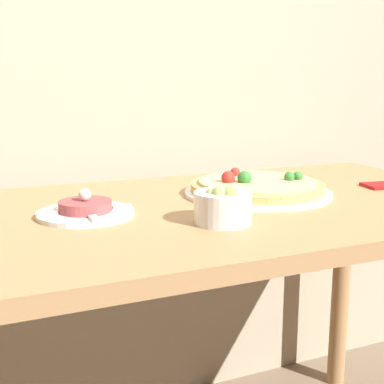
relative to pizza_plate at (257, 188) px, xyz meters
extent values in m
cube|color=#AD7F51|center=(-0.16, -0.05, -0.03)|extent=(1.44, 0.75, 0.03)
cylinder|color=#AD7F51|center=(0.50, 0.26, -0.43)|extent=(0.06, 0.06, 0.75)
cylinder|color=white|center=(0.00, 0.00, -0.01)|extent=(0.36, 0.36, 0.01)
cylinder|color=tan|center=(0.00, 0.00, 0.00)|extent=(0.33, 0.33, 0.02)
cylinder|color=#E0C684|center=(0.00, 0.00, 0.01)|extent=(0.29, 0.29, 0.01)
sphere|color=#B22D23|center=(-0.07, 0.01, 0.03)|extent=(0.03, 0.03, 0.03)
sphere|color=#387F33|center=(0.08, -0.03, 0.03)|extent=(0.03, 0.03, 0.03)
sphere|color=#387F33|center=(-0.04, -0.01, 0.03)|extent=(0.03, 0.03, 0.03)
sphere|color=#B22D23|center=(-0.02, 0.09, 0.03)|extent=(0.03, 0.03, 0.03)
sphere|color=#387F33|center=(0.10, -0.02, 0.03)|extent=(0.02, 0.02, 0.02)
cylinder|color=white|center=(-0.43, -0.04, -0.01)|extent=(0.20, 0.20, 0.01)
cylinder|color=#A84747|center=(-0.43, -0.04, 0.00)|extent=(0.11, 0.11, 0.02)
sphere|color=silver|center=(-0.43, -0.04, 0.03)|extent=(0.03, 0.03, 0.03)
cube|color=white|center=(-0.36, -0.04, 0.00)|extent=(0.04, 0.02, 0.01)
cube|color=white|center=(-0.43, 0.04, 0.00)|extent=(0.02, 0.04, 0.01)
cube|color=white|center=(-0.51, -0.04, 0.00)|extent=(0.04, 0.02, 0.01)
cube|color=white|center=(-0.43, -0.11, 0.00)|extent=(0.02, 0.04, 0.01)
cylinder|color=white|center=(-0.20, -0.20, 0.01)|extent=(0.11, 0.11, 0.06)
sphere|color=#8EA34C|center=(-0.19, -0.22, 0.04)|extent=(0.04, 0.04, 0.04)
sphere|color=#668E42|center=(-0.20, -0.21, 0.04)|extent=(0.04, 0.04, 0.04)
sphere|color=#B7BC70|center=(-0.21, -0.21, 0.04)|extent=(0.04, 0.04, 0.04)
sphere|color=#B7BC70|center=(-0.22, -0.20, 0.04)|extent=(0.03, 0.03, 0.03)
camera|label=1|loc=(-0.66, -1.11, 0.26)|focal=50.00mm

